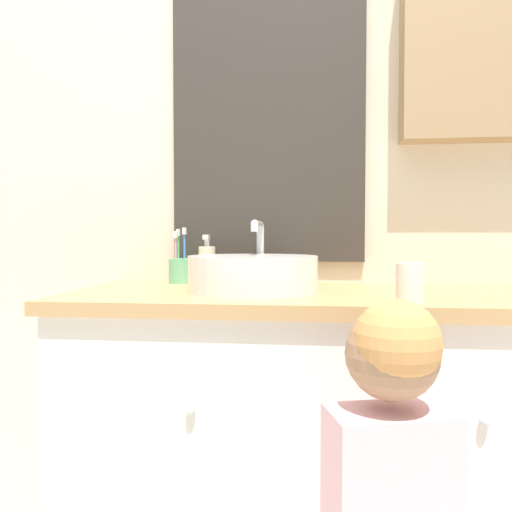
{
  "coord_description": "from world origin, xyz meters",
  "views": [
    {
      "loc": [
        -0.05,
        -1.07,
        1.01
      ],
      "look_at": [
        -0.2,
        0.26,
        0.97
      ],
      "focal_mm": 35.0,
      "sensor_mm": 36.0,
      "label": 1
    }
  ],
  "objects_px": {
    "sink_basin": "(254,272)",
    "child_figure": "(391,507)",
    "soap_dispenser": "(207,264)",
    "drinking_cup": "(410,283)",
    "toothbrush_holder": "(180,269)"
  },
  "relations": [
    {
      "from": "sink_basin",
      "to": "child_figure",
      "type": "distance_m",
      "value": 0.69
    },
    {
      "from": "drinking_cup",
      "to": "soap_dispenser",
      "type": "bearing_deg",
      "value": 144.28
    },
    {
      "from": "sink_basin",
      "to": "child_figure",
      "type": "relative_size",
      "value": 0.46
    },
    {
      "from": "soap_dispenser",
      "to": "drinking_cup",
      "type": "relative_size",
      "value": 1.77
    },
    {
      "from": "toothbrush_holder",
      "to": "drinking_cup",
      "type": "distance_m",
      "value": 0.77
    },
    {
      "from": "soap_dispenser",
      "to": "toothbrush_holder",
      "type": "bearing_deg",
      "value": 173.89
    },
    {
      "from": "child_figure",
      "to": "drinking_cup",
      "type": "distance_m",
      "value": 0.48
    },
    {
      "from": "soap_dispenser",
      "to": "drinking_cup",
      "type": "height_order",
      "value": "soap_dispenser"
    },
    {
      "from": "toothbrush_holder",
      "to": "drinking_cup",
      "type": "relative_size",
      "value": 2.02
    },
    {
      "from": "sink_basin",
      "to": "soap_dispenser",
      "type": "relative_size",
      "value": 2.62
    },
    {
      "from": "toothbrush_holder",
      "to": "child_figure",
      "type": "relative_size",
      "value": 0.2
    },
    {
      "from": "sink_basin",
      "to": "drinking_cup",
      "type": "distance_m",
      "value": 0.44
    },
    {
      "from": "toothbrush_holder",
      "to": "soap_dispenser",
      "type": "bearing_deg",
      "value": -6.11
    },
    {
      "from": "soap_dispenser",
      "to": "drinking_cup",
      "type": "distance_m",
      "value": 0.69
    },
    {
      "from": "soap_dispenser",
      "to": "sink_basin",
      "type": "bearing_deg",
      "value": -49.34
    }
  ]
}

